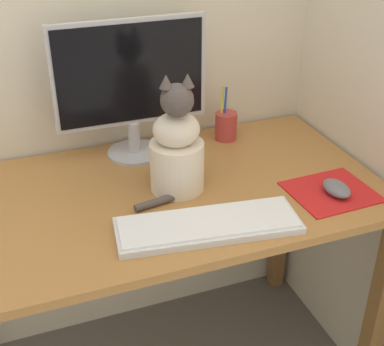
# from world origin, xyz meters

# --- Properties ---
(desk) EXTENTS (1.25, 0.67, 0.75)m
(desk) POSITION_xyz_m (0.00, 0.00, 0.64)
(desk) COLOR #A87038
(desk) RESTS_ON ground_plane
(monitor) EXTENTS (0.46, 0.17, 0.42)m
(monitor) POSITION_xyz_m (-0.00, 0.24, 0.98)
(monitor) COLOR #B2B2B7
(monitor) RESTS_ON desk
(keyboard) EXTENTS (0.47, 0.21, 0.02)m
(keyboard) POSITION_xyz_m (0.06, -0.21, 0.76)
(keyboard) COLOR silver
(keyboard) RESTS_ON desk
(mousepad_right) EXTENTS (0.23, 0.21, 0.00)m
(mousepad_right) POSITION_xyz_m (0.45, -0.17, 0.75)
(mousepad_right) COLOR red
(mousepad_right) RESTS_ON desk
(computer_mouse_right) EXTENTS (0.06, 0.10, 0.03)m
(computer_mouse_right) POSITION_xyz_m (0.45, -0.19, 0.77)
(computer_mouse_right) COLOR slate
(computer_mouse_right) RESTS_ON mousepad_right
(cat) EXTENTS (0.23, 0.17, 0.34)m
(cat) POSITION_xyz_m (0.06, -0.01, 0.87)
(cat) COLOR beige
(cat) RESTS_ON desk
(pen_cup) EXTENTS (0.07, 0.07, 0.18)m
(pen_cup) POSITION_xyz_m (0.31, 0.24, 0.79)
(pen_cup) COLOR #B23833
(pen_cup) RESTS_ON desk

